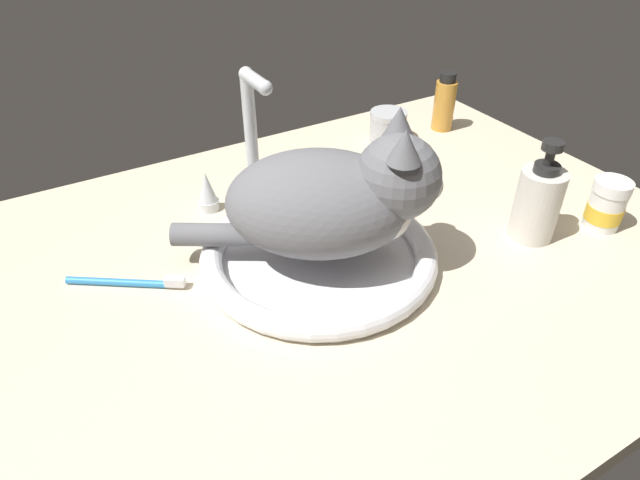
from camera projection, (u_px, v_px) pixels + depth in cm
name	position (u px, v px, depth cm)	size (l,w,h in cm)	color
countertop	(340.00, 262.00, 79.62)	(107.11, 80.67, 3.00)	beige
sink_basin	(320.00, 255.00, 76.22)	(32.72, 32.72, 3.08)	white
faucet	(254.00, 154.00, 86.74)	(19.41, 9.40, 21.60)	silver
cat	(337.00, 199.00, 70.84)	(32.81, 27.59, 18.68)	slate
metal_jar	(388.00, 126.00, 107.37)	(7.15, 7.15, 5.81)	#B2B5BA
soap_pump_bottle	(538.00, 202.00, 79.13)	(6.47, 6.47, 15.34)	silver
amber_bottle	(444.00, 103.00, 110.10)	(4.20, 4.20, 11.60)	gold
pill_bottle	(606.00, 206.00, 82.40)	(5.42, 5.42, 7.85)	white
toothbrush	(129.00, 282.00, 72.75)	(13.83, 9.96, 1.70)	#338CD1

